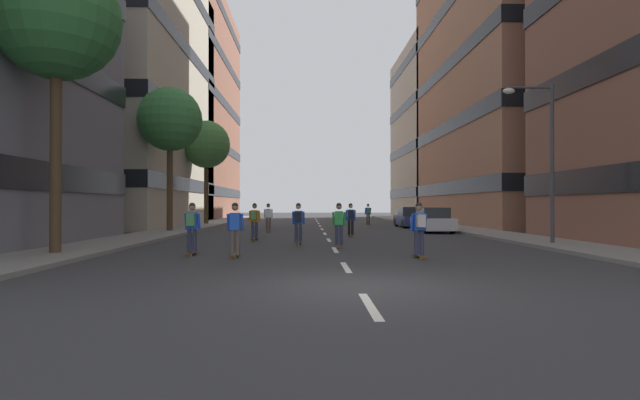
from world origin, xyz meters
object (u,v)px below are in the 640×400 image
skater_4 (368,213)px  skater_3 (254,219)px  skater_1 (419,226)px  skater_2 (192,225)px  skater_8 (298,221)px  street_tree_far (206,145)px  street_tree_near (56,19)px  skater_5 (339,223)px  parked_car_mid (433,221)px  street_tree_mid (170,120)px  skater_0 (235,227)px  parked_car_near (411,218)px  skater_7 (351,218)px  streetlamp_right (543,146)px  skater_6 (268,216)px

skater_4 → skater_3: bearing=-113.7°
skater_1 → skater_2: same height
skater_8 → street_tree_far: bearing=112.2°
street_tree_near → skater_5: size_ratio=5.53×
parked_car_mid → street_tree_far: bearing=147.0°
street_tree_mid → skater_1: (11.87, -14.11, -5.81)m
parked_car_mid → street_tree_near: 22.10m
skater_0 → skater_8: bearing=68.0°
skater_2 → skater_4: same height
parked_car_near → street_tree_far: (-16.05, 4.16, 5.93)m
street_tree_mid → skater_4: street_tree_mid is taller
parked_car_mid → skater_2: bearing=-131.4°
parked_car_mid → skater_3: (-10.25, -6.51, 0.32)m
street_tree_near → skater_7: street_tree_near is taller
streetlamp_right → skater_6: (-12.14, 10.43, -3.15)m
streetlamp_right → skater_4: bearing=102.3°
parked_car_near → skater_4: size_ratio=2.47×
streetlamp_right → street_tree_far: bearing=131.5°
street_tree_near → skater_3: (5.79, 6.89, -6.85)m
street_tree_far → skater_3: 18.77m
parked_car_mid → skater_8: skater_8 is taller
street_tree_near → street_tree_mid: size_ratio=1.14×
skater_6 → skater_5: bearing=-71.1°
skater_2 → skater_5: 5.93m
skater_4 → skater_6: size_ratio=1.00×
skater_4 → skater_7: (-2.85, -14.95, 0.00)m
skater_4 → parked_car_near: bearing=-61.4°
street_tree_near → skater_1: size_ratio=5.53×
skater_6 → parked_car_mid: bearing=-2.8°
street_tree_near → skater_0: size_ratio=5.53×
streetlamp_right → skater_6: streetlamp_right is taller
parked_car_mid → street_tree_mid: 17.18m
street_tree_near → skater_6: bearing=67.0°
parked_car_mid → skater_5: skater_5 is taller
skater_2 → skater_7: size_ratio=1.00×
parked_car_near → street_tree_near: (-16.05, -19.68, 7.16)m
parked_car_mid → skater_3: 12.15m
skater_6 → skater_7: 6.49m
skater_3 → skater_7: bearing=27.8°
street_tree_near → street_tree_far: 23.87m
street_tree_near → skater_4: size_ratio=5.53×
parked_car_mid → skater_7: (-5.43, -3.96, 0.32)m
skater_0 → skater_7: (4.66, 9.89, 0.03)m
parked_car_near → skater_0: skater_0 is taller
skater_0 → skater_2: 1.69m
skater_5 → skater_7: 6.39m
street_tree_mid → skater_6: 8.33m
street_tree_near → skater_1: bearing=-4.1°
street_tree_near → skater_5: bearing=18.2°
street_tree_mid → street_tree_far: (0.00, 10.57, -0.20)m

